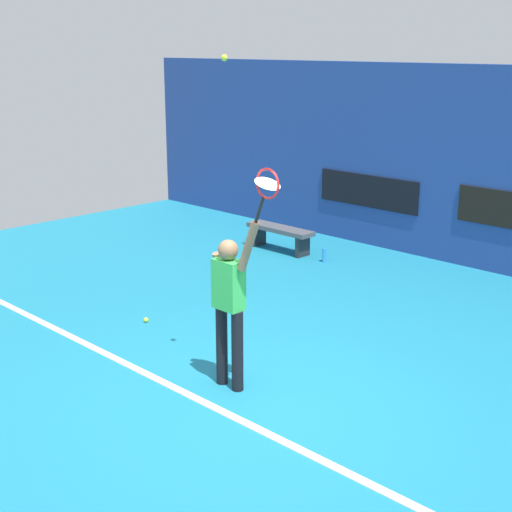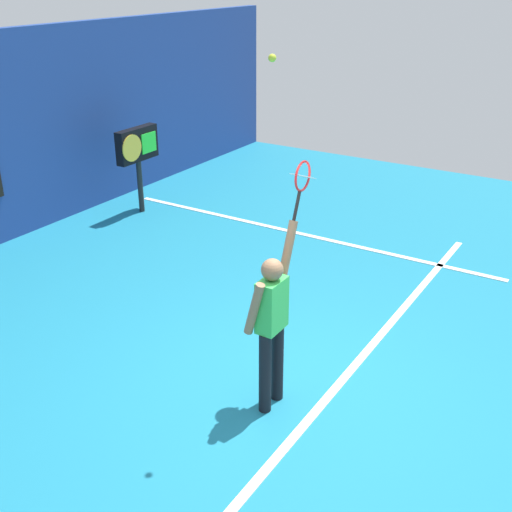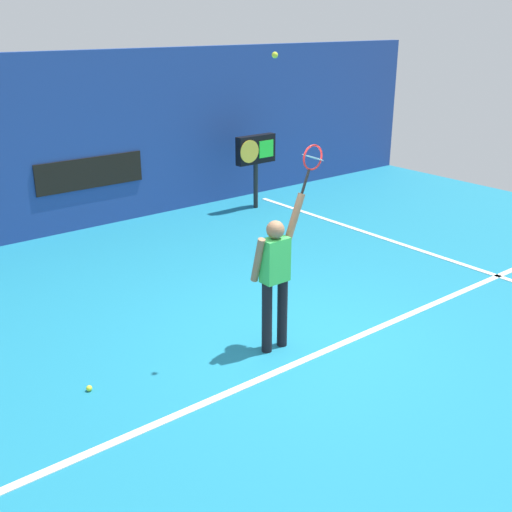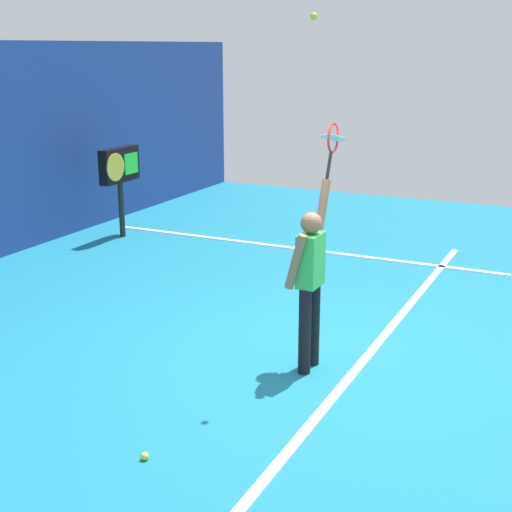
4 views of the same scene
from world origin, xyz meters
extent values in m
plane|color=teal|center=(0.00, 0.00, 0.00)|extent=(18.00, 18.00, 0.00)
cube|color=white|center=(0.00, -0.48, 0.01)|extent=(10.00, 0.10, 0.01)
cube|color=white|center=(3.94, 2.00, 0.01)|extent=(0.10, 7.00, 0.01)
cylinder|color=black|center=(-0.53, -0.01, 0.46)|extent=(0.13, 0.13, 0.92)
cylinder|color=black|center=(-0.28, -0.01, 0.46)|extent=(0.13, 0.13, 0.92)
cube|color=green|center=(-0.41, -0.01, 1.20)|extent=(0.34, 0.20, 0.55)
sphere|color=#8C6647|center=(-0.41, -0.01, 1.58)|extent=(0.22, 0.22, 0.22)
cylinder|color=#8C6647|center=(-0.10, -0.01, 1.68)|extent=(0.30, 0.09, 0.57)
cylinder|color=#8C6647|center=(-0.61, 0.07, 1.22)|extent=(0.09, 0.23, 0.58)
cylinder|color=black|center=(0.06, -0.01, 2.09)|extent=(0.14, 0.03, 0.29)
torus|color=red|center=(0.17, -0.01, 2.36)|extent=(0.41, 0.02, 0.41)
cylinder|color=silver|center=(0.17, -0.01, 2.36)|extent=(0.25, 0.27, 0.10)
sphere|color=#CCE033|center=(-0.44, 0.00, 3.55)|extent=(0.07, 0.07, 0.07)
cylinder|color=black|center=(3.37, 5.07, 0.49)|extent=(0.10, 0.10, 0.99)
cube|color=black|center=(3.37, 5.07, 1.29)|extent=(0.95, 0.18, 0.60)
cylinder|color=gold|center=(3.12, 4.97, 1.29)|extent=(0.48, 0.02, 0.48)
cube|color=#26D833|center=(3.58, 4.97, 1.29)|extent=(0.38, 0.02, 0.36)
sphere|color=#CCE033|center=(-2.66, 0.54, 0.03)|extent=(0.07, 0.07, 0.07)
camera|label=1|loc=(5.13, -5.17, 3.68)|focal=52.09mm
camera|label=2|loc=(-5.23, -2.83, 4.25)|focal=45.20mm
camera|label=3|loc=(-5.00, -5.37, 3.92)|focal=44.26mm
camera|label=4|loc=(-7.10, -2.62, 3.29)|focal=51.73mm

